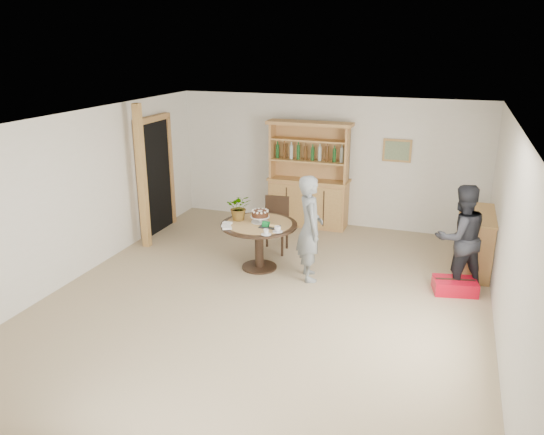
{
  "coord_description": "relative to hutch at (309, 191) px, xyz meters",
  "views": [
    {
      "loc": [
        2.27,
        -6.38,
        3.46
      ],
      "look_at": [
        -0.09,
        0.45,
        1.05
      ],
      "focal_mm": 35.0,
      "sensor_mm": 36.0,
      "label": 1
    }
  ],
  "objects": [
    {
      "name": "coffee_cup_b",
      "position": [
        0.1,
        -2.74,
        0.11
      ],
      "size": [
        0.15,
        0.15,
        0.08
      ],
      "color": "silver",
      "rests_on": "dining_table"
    },
    {
      "name": "teen_boy",
      "position": [
        0.67,
        -2.39,
        0.12
      ],
      "size": [
        0.6,
        0.7,
        1.62
      ],
      "primitive_type": "imported",
      "rotation": [
        0.0,
        0.0,
        2.0
      ],
      "color": "slate",
      "rests_on": "ground"
    },
    {
      "name": "adult_person",
      "position": [
        2.8,
        -2.02,
        0.1
      ],
      "size": [
        0.96,
        0.9,
        1.57
      ],
      "primitive_type": "imported",
      "rotation": [
        0.0,
        0.0,
        3.68
      ],
      "color": "black",
      "rests_on": "ground"
    },
    {
      "name": "ground",
      "position": [
        0.3,
        -3.24,
        -0.69
      ],
      "size": [
        7.0,
        7.0,
        0.0
      ],
      "primitive_type": "plane",
      "color": "tan",
      "rests_on": "ground"
    },
    {
      "name": "hutch",
      "position": [
        0.0,
        0.0,
        0.0
      ],
      "size": [
        1.62,
        0.54,
        2.04
      ],
      "color": "tan",
      "rests_on": "ground"
    },
    {
      "name": "room_shell",
      "position": [
        0.3,
        -3.23,
        1.05
      ],
      "size": [
        6.04,
        7.04,
        2.52
      ],
      "color": "white",
      "rests_on": "ground"
    },
    {
      "name": "doorway",
      "position": [
        -2.63,
        -1.24,
        0.42
      ],
      "size": [
        0.13,
        1.1,
        2.18
      ],
      "color": "black",
      "rests_on": "ground"
    },
    {
      "name": "flower_vase",
      "position": [
        -0.53,
        -2.24,
        0.28
      ],
      "size": [
        0.47,
        0.44,
        0.42
      ],
      "primitive_type": "imported",
      "rotation": [
        0.0,
        0.0,
        0.35
      ],
      "color": "#3F7233",
      "rests_on": "dining_table"
    },
    {
      "name": "birthday_cake",
      "position": [
        -0.18,
        -2.24,
        0.19
      ],
      "size": [
        0.3,
        0.3,
        0.2
      ],
      "color": "white",
      "rests_on": "dining_table"
    },
    {
      "name": "red_suitcase",
      "position": [
        2.8,
        -2.19,
        -0.59
      ],
      "size": [
        0.67,
        0.51,
        0.21
      ],
      "rotation": [
        0.0,
        0.0,
        0.21
      ],
      "color": "red",
      "rests_on": "ground"
    },
    {
      "name": "gift_tray",
      "position": [
        0.04,
        -2.42,
        0.1
      ],
      "size": [
        0.3,
        0.2,
        0.08
      ],
      "color": "black",
      "rests_on": "dining_table"
    },
    {
      "name": "dining_chair",
      "position": [
        -0.19,
        -1.46,
        -0.15
      ],
      "size": [
        0.45,
        0.45,
        0.95
      ],
      "rotation": [
        0.0,
        0.0,
        0.09
      ],
      "color": "black",
      "rests_on": "ground"
    },
    {
      "name": "dining_table",
      "position": [
        -0.18,
        -2.29,
        -0.08
      ],
      "size": [
        1.2,
        1.2,
        0.76
      ],
      "color": "black",
      "rests_on": "ground"
    },
    {
      "name": "sideboard",
      "position": [
        3.04,
        -1.24,
        -0.22
      ],
      "size": [
        0.54,
        1.26,
        0.94
      ],
      "color": "tan",
      "rests_on": "ground"
    },
    {
      "name": "napkins",
      "position": [
        -0.59,
        -2.61,
        0.09
      ],
      "size": [
        0.24,
        0.33,
        0.03
      ],
      "color": "white",
      "rests_on": "dining_table"
    },
    {
      "name": "pine_post",
      "position": [
        -2.4,
        -2.04,
        0.56
      ],
      "size": [
        0.12,
        0.12,
        2.5
      ],
      "primitive_type": "cube",
      "color": "tan",
      "rests_on": "ground"
    },
    {
      "name": "coffee_cup_a",
      "position": [
        0.22,
        -2.57,
        0.11
      ],
      "size": [
        0.15,
        0.15,
        0.09
      ],
      "color": "silver",
      "rests_on": "dining_table"
    }
  ]
}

